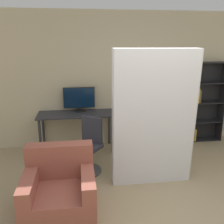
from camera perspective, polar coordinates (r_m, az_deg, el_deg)
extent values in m
cube|color=#C6B793|center=(5.20, 3.99, 7.34)|extent=(8.00, 0.06, 2.70)
cube|color=#2D2D33|center=(4.91, -8.19, -0.48)|extent=(1.48, 0.57, 0.03)
cylinder|color=#2D2D33|center=(4.87, -16.08, -5.82)|extent=(0.05, 0.05, 0.73)
cylinder|color=#2D2D33|center=(4.86, 0.06, -5.25)|extent=(0.05, 0.05, 0.73)
cylinder|color=#2D2D33|center=(5.29, -15.42, -4.03)|extent=(0.05, 0.05, 0.73)
cylinder|color=#2D2D33|center=(5.28, -0.61, -3.50)|extent=(0.05, 0.05, 0.73)
cylinder|color=black|center=(5.05, -7.42, 0.30)|extent=(0.23, 0.23, 0.02)
cylinder|color=black|center=(5.04, -7.43, 0.74)|extent=(0.04, 0.04, 0.06)
cube|color=black|center=(4.99, -7.52, 3.27)|extent=(0.62, 0.02, 0.42)
cube|color=#0A1E38|center=(4.99, -7.52, 3.25)|extent=(0.59, 0.03, 0.39)
cylinder|color=#4C4C51|center=(4.33, -5.97, -13.20)|extent=(0.52, 0.52, 0.03)
cylinder|color=#4C4C51|center=(4.24, -6.05, -10.75)|extent=(0.05, 0.05, 0.38)
cube|color=#33333D|center=(4.15, -6.13, -8.08)|extent=(0.62, 0.62, 0.05)
cube|color=#33333D|center=(4.20, -4.63, -4.02)|extent=(0.34, 0.27, 0.45)
cube|color=black|center=(5.51, 16.64, 1.94)|extent=(0.02, 0.27, 1.71)
cube|color=black|center=(5.89, 23.80, 2.10)|extent=(0.02, 0.27, 1.71)
cube|color=black|center=(5.80, 19.76, 2.33)|extent=(0.82, 0.02, 1.71)
cube|color=black|center=(5.93, 19.56, -5.92)|extent=(0.79, 0.23, 0.02)
cube|color=black|center=(5.80, 19.94, -2.03)|extent=(0.79, 0.23, 0.02)
cube|color=black|center=(5.69, 20.34, 2.03)|extent=(0.79, 0.23, 0.02)
cube|color=black|center=(5.61, 20.74, 6.22)|extent=(0.79, 0.23, 0.02)
cube|color=black|center=(5.57, 21.17, 10.50)|extent=(0.79, 0.23, 0.02)
cube|color=orange|center=(5.73, 16.38, -4.66)|extent=(0.03, 0.19, 0.31)
cube|color=#7A2D84|center=(5.76, 16.56, -4.23)|extent=(0.02, 0.15, 0.37)
cube|color=silver|center=(5.71, 17.17, -4.55)|extent=(0.02, 0.14, 0.35)
cube|color=#7A2D84|center=(5.76, 17.24, -4.30)|extent=(0.02, 0.18, 0.37)
cube|color=silver|center=(5.77, 17.58, -4.61)|extent=(0.02, 0.19, 0.31)
cube|color=red|center=(5.76, 17.92, -4.61)|extent=(0.02, 0.14, 0.32)
cube|color=gold|center=(5.79, 18.20, -4.84)|extent=(0.03, 0.17, 0.26)
cube|color=#232328|center=(5.59, 16.76, -0.59)|extent=(0.03, 0.17, 0.32)
cube|color=#7A2D84|center=(5.63, 16.90, -0.71)|extent=(0.02, 0.15, 0.28)
cube|color=gold|center=(5.62, 17.28, -0.92)|extent=(0.02, 0.19, 0.25)
cube|color=teal|center=(5.66, 17.48, -0.48)|extent=(0.03, 0.16, 0.31)
cube|color=silver|center=(5.48, 17.07, 3.37)|extent=(0.02, 0.15, 0.27)
cube|color=#232328|center=(5.48, 17.37, 3.59)|extent=(0.02, 0.19, 0.31)
cube|color=#287A38|center=(5.52, 17.49, 3.71)|extent=(0.02, 0.19, 0.32)
cube|color=#7A2D84|center=(5.54, 17.80, 3.34)|extent=(0.03, 0.19, 0.25)
cube|color=teal|center=(5.52, 18.25, 3.76)|extent=(0.03, 0.13, 0.34)
cube|color=#287A38|center=(5.55, 18.54, 3.34)|extent=(0.03, 0.20, 0.26)
cube|color=gold|center=(5.57, 18.87, 3.63)|extent=(0.03, 0.18, 0.31)
cube|color=brown|center=(5.61, 19.16, 3.46)|extent=(0.04, 0.19, 0.27)
cube|color=teal|center=(5.41, 17.49, 7.84)|extent=(0.02, 0.17, 0.29)
cube|color=orange|center=(5.43, 17.75, 8.08)|extent=(0.02, 0.14, 0.33)
cube|color=#7A2D84|center=(5.44, 17.96, 7.63)|extent=(0.03, 0.15, 0.25)
cube|color=brown|center=(5.46, 18.17, 7.70)|extent=(0.02, 0.18, 0.26)
cube|color=red|center=(5.47, 18.47, 7.74)|extent=(0.03, 0.19, 0.27)
cube|color=silver|center=(3.69, 9.51, -1.66)|extent=(1.21, 0.27, 2.03)
cube|color=beige|center=(3.91, 17.95, -1.24)|extent=(0.01, 0.28, 1.99)
cube|color=#934C3D|center=(3.32, -11.73, -19.58)|extent=(0.85, 0.80, 0.40)
cube|color=#934C3D|center=(3.37, -11.82, -10.70)|extent=(0.85, 0.20, 0.45)
cube|color=#934C3D|center=(3.21, -18.41, -15.14)|extent=(0.16, 0.80, 0.20)
cube|color=#934C3D|center=(3.15, -5.56, -14.95)|extent=(0.16, 0.80, 0.20)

